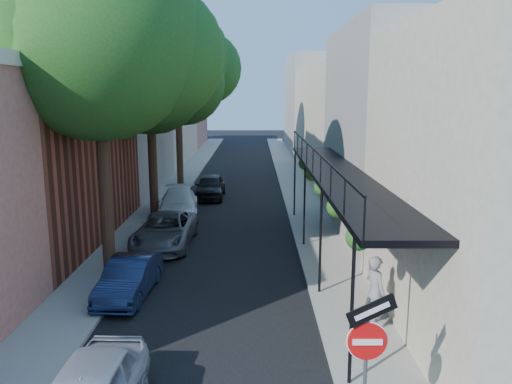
{
  "coord_description": "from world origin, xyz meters",
  "views": [
    {
      "loc": [
        1.28,
        -6.67,
        6.18
      ],
      "look_at": [
        1.33,
        10.49,
        2.8
      ],
      "focal_mm": 35.0,
      "sensor_mm": 36.0,
      "label": 1
    }
  ],
  "objects_px": {
    "parked_car_c": "(165,230)",
    "pedestrian": "(375,292)",
    "oak_near": "(112,41)",
    "parked_car_d": "(179,204)",
    "sign_post": "(367,347)",
    "oak_mid": "(158,76)",
    "oak_far": "(184,62)",
    "parked_car_b": "(129,278)",
    "parked_car_e": "(210,186)"
  },
  "relations": [
    {
      "from": "parked_car_c",
      "to": "pedestrian",
      "type": "relative_size",
      "value": 2.42
    },
    {
      "from": "oak_near",
      "to": "parked_car_d",
      "type": "height_order",
      "value": "oak_near"
    },
    {
      "from": "sign_post",
      "to": "oak_mid",
      "type": "height_order",
      "value": "oak_mid"
    },
    {
      "from": "parked_car_d",
      "to": "oak_near",
      "type": "bearing_deg",
      "value": -102.02
    },
    {
      "from": "oak_far",
      "to": "parked_car_d",
      "type": "height_order",
      "value": "oak_far"
    },
    {
      "from": "oak_near",
      "to": "parked_car_b",
      "type": "relative_size",
      "value": 3.16
    },
    {
      "from": "oak_far",
      "to": "pedestrian",
      "type": "relative_size",
      "value": 6.04
    },
    {
      "from": "sign_post",
      "to": "parked_car_e",
      "type": "distance_m",
      "value": 22.41
    },
    {
      "from": "parked_car_e",
      "to": "parked_car_d",
      "type": "bearing_deg",
      "value": -103.93
    },
    {
      "from": "parked_car_c",
      "to": "oak_near",
      "type": "bearing_deg",
      "value": -106.95
    },
    {
      "from": "oak_near",
      "to": "parked_car_d",
      "type": "relative_size",
      "value": 2.44
    },
    {
      "from": "oak_far",
      "to": "parked_car_b",
      "type": "xyz_separation_m",
      "value": [
        0.75,
        -19.33,
        -7.66
      ]
    },
    {
      "from": "parked_car_c",
      "to": "parked_car_e",
      "type": "height_order",
      "value": "parked_car_e"
    },
    {
      "from": "oak_far",
      "to": "parked_car_b",
      "type": "bearing_deg",
      "value": -87.76
    },
    {
      "from": "parked_car_b",
      "to": "parked_car_e",
      "type": "distance_m",
      "value": 14.98
    },
    {
      "from": "parked_car_d",
      "to": "oak_mid",
      "type": "bearing_deg",
      "value": 169.5
    },
    {
      "from": "oak_far",
      "to": "parked_car_c",
      "type": "xyz_separation_m",
      "value": [
        0.96,
        -14.11,
        -7.6
      ]
    },
    {
      "from": "sign_post",
      "to": "parked_car_e",
      "type": "bearing_deg",
      "value": 101.76
    },
    {
      "from": "parked_car_d",
      "to": "parked_car_e",
      "type": "height_order",
      "value": "parked_car_e"
    },
    {
      "from": "sign_post",
      "to": "oak_near",
      "type": "bearing_deg",
      "value": 125.09
    },
    {
      "from": "oak_far",
      "to": "parked_car_e",
      "type": "xyz_separation_m",
      "value": [
        1.95,
        -4.39,
        -7.55
      ]
    },
    {
      "from": "parked_car_c",
      "to": "parked_car_d",
      "type": "height_order",
      "value": "parked_car_d"
    },
    {
      "from": "parked_car_e",
      "to": "sign_post",
      "type": "bearing_deg",
      "value": -77.87
    },
    {
      "from": "oak_near",
      "to": "oak_mid",
      "type": "xyz_separation_m",
      "value": [
        -0.05,
        7.97,
        -0.82
      ]
    },
    {
      "from": "oak_near",
      "to": "pedestrian",
      "type": "xyz_separation_m",
      "value": [
        7.78,
        -4.7,
        -6.77
      ]
    },
    {
      "from": "pedestrian",
      "to": "parked_car_c",
      "type": "bearing_deg",
      "value": 18.6
    },
    {
      "from": "oak_near",
      "to": "parked_car_d",
      "type": "bearing_deg",
      "value": 84.46
    },
    {
      "from": "parked_car_c",
      "to": "parked_car_e",
      "type": "distance_m",
      "value": 9.77
    },
    {
      "from": "sign_post",
      "to": "parked_car_d",
      "type": "xyz_separation_m",
      "value": [
        -5.76,
        17.2,
        -1.36
      ]
    },
    {
      "from": "oak_near",
      "to": "parked_car_b",
      "type": "distance_m",
      "value": 7.68
    },
    {
      "from": "parked_car_c",
      "to": "oak_far",
      "type": "bearing_deg",
      "value": 95.47
    },
    {
      "from": "sign_post",
      "to": "parked_car_b",
      "type": "height_order",
      "value": "sign_post"
    },
    {
      "from": "oak_mid",
      "to": "oak_far",
      "type": "xyz_separation_m",
      "value": [
        0.06,
        9.04,
        1.2
      ]
    },
    {
      "from": "pedestrian",
      "to": "oak_far",
      "type": "bearing_deg",
      "value": -3.59
    },
    {
      "from": "oak_mid",
      "to": "parked_car_c",
      "type": "relative_size",
      "value": 2.14
    },
    {
      "from": "sign_post",
      "to": "parked_car_b",
      "type": "bearing_deg",
      "value": 129.57
    },
    {
      "from": "oak_far",
      "to": "oak_mid",
      "type": "bearing_deg",
      "value": -90.41
    },
    {
      "from": "sign_post",
      "to": "oak_far",
      "type": "xyz_separation_m",
      "value": [
        -6.51,
        26.3,
        6.22
      ]
    },
    {
      "from": "parked_car_d",
      "to": "parked_car_e",
      "type": "distance_m",
      "value": 4.86
    },
    {
      "from": "sign_post",
      "to": "parked_car_d",
      "type": "height_order",
      "value": "sign_post"
    },
    {
      "from": "oak_near",
      "to": "oak_mid",
      "type": "distance_m",
      "value": 8.01
    },
    {
      "from": "sign_post",
      "to": "parked_car_e",
      "type": "relative_size",
      "value": 0.72
    },
    {
      "from": "parked_car_c",
      "to": "pedestrian",
      "type": "distance_m",
      "value": 10.21
    },
    {
      "from": "parked_car_d",
      "to": "pedestrian",
      "type": "relative_size",
      "value": 2.37
    },
    {
      "from": "oak_mid",
      "to": "pedestrian",
      "type": "relative_size",
      "value": 5.17
    },
    {
      "from": "parked_car_d",
      "to": "parked_car_e",
      "type": "xyz_separation_m",
      "value": [
        1.2,
        4.7,
        0.03
      ]
    },
    {
      "from": "parked_car_d",
      "to": "sign_post",
      "type": "bearing_deg",
      "value": -77.97
    },
    {
      "from": "parked_car_b",
      "to": "parked_car_c",
      "type": "distance_m",
      "value": 5.22
    },
    {
      "from": "parked_car_b",
      "to": "oak_near",
      "type": "bearing_deg",
      "value": 111.69
    },
    {
      "from": "sign_post",
      "to": "parked_car_b",
      "type": "distance_m",
      "value": 9.15
    }
  ]
}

